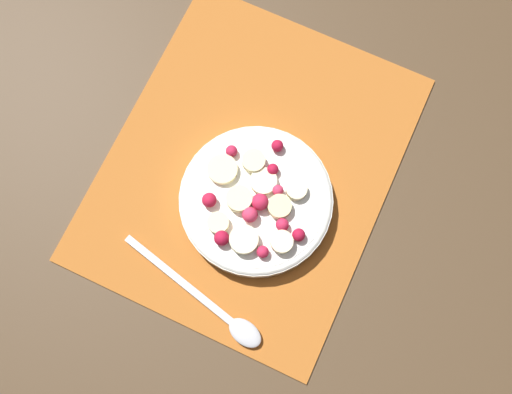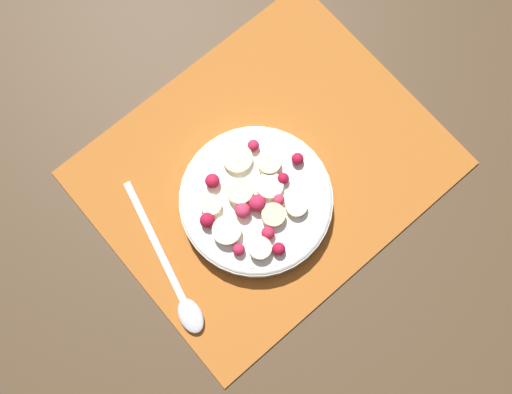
{
  "view_description": "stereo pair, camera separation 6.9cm",
  "coord_description": "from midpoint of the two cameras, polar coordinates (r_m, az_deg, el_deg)",
  "views": [
    {
      "loc": [
        -0.19,
        -0.1,
        0.71
      ],
      "look_at": [
        -0.04,
        -0.03,
        0.04
      ],
      "focal_mm": 40.0,
      "sensor_mm": 36.0,
      "label": 1
    },
    {
      "loc": [
        -0.14,
        -0.15,
        0.71
      ],
      "look_at": [
        -0.04,
        -0.03,
        0.04
      ],
      "focal_mm": 40.0,
      "sensor_mm": 36.0,
      "label": 2
    }
  ],
  "objects": [
    {
      "name": "ground_plane",
      "position": [
        0.73,
        3.59,
        2.34
      ],
      "size": [
        3.0,
        3.0,
        0.0
      ],
      "primitive_type": "plane",
      "color": "#4C3823"
    },
    {
      "name": "placemat",
      "position": [
        0.73,
        3.6,
        2.4
      ],
      "size": [
        0.43,
        0.35,
        0.01
      ],
      "color": "#B26023",
      "rests_on": "ground_plane"
    },
    {
      "name": "fruit_bowl",
      "position": [
        0.7,
        2.69,
        -0.92
      ],
      "size": [
        0.19,
        0.19,
        0.05
      ],
      "color": "silver",
      "rests_on": "placemat"
    },
    {
      "name": "spoon",
      "position": [
        0.7,
        -5.22,
        -9.48
      ],
      "size": [
        0.07,
        0.21,
        0.01
      ],
      "rotation": [
        0.0,
        0.0,
        4.48
      ],
      "color": "silver",
      "rests_on": "placemat"
    }
  ]
}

